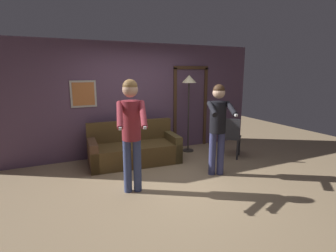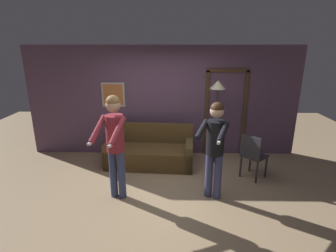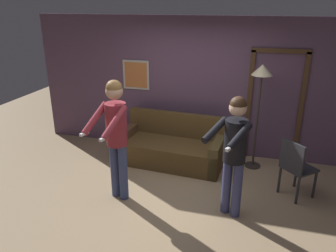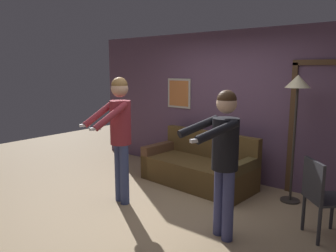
{
  "view_description": "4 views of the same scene",
  "coord_description": "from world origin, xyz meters",
  "px_view_note": "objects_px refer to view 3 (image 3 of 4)",
  "views": [
    {
      "loc": [
        -1.9,
        -4.01,
        1.94
      ],
      "look_at": [
        -0.02,
        0.03,
        1.02
      ],
      "focal_mm": 28.0,
      "sensor_mm": 36.0,
      "label": 1
    },
    {
      "loc": [
        0.23,
        -4.19,
        2.6
      ],
      "look_at": [
        0.16,
        -0.01,
        1.3
      ],
      "focal_mm": 28.0,
      "sensor_mm": 36.0,
      "label": 2
    },
    {
      "loc": [
        1.16,
        -4.09,
        2.82
      ],
      "look_at": [
        0.0,
        0.03,
        1.19
      ],
      "focal_mm": 35.0,
      "sensor_mm": 36.0,
      "label": 3
    },
    {
      "loc": [
        2.68,
        -3.26,
        1.95
      ],
      "look_at": [
        0.09,
        -0.04,
        1.22
      ],
      "focal_mm": 35.0,
      "sensor_mm": 36.0,
      "label": 4
    }
  ],
  "objects_px": {
    "person_standing_left": "(116,129)",
    "couch": "(172,148)",
    "person_standing_right": "(234,146)",
    "dining_chair_distant": "(295,166)",
    "torchiere_lamp": "(261,82)"
  },
  "relations": [
    {
      "from": "couch",
      "to": "dining_chair_distant",
      "type": "relative_size",
      "value": 2.1
    },
    {
      "from": "couch",
      "to": "dining_chair_distant",
      "type": "xyz_separation_m",
      "value": [
        2.09,
        -0.63,
        0.25
      ]
    },
    {
      "from": "person_standing_right",
      "to": "dining_chair_distant",
      "type": "height_order",
      "value": "person_standing_right"
    },
    {
      "from": "torchiere_lamp",
      "to": "couch",
      "type": "bearing_deg",
      "value": -171.05
    },
    {
      "from": "person_standing_left",
      "to": "dining_chair_distant",
      "type": "xyz_separation_m",
      "value": [
        2.55,
        0.74,
        -0.6
      ]
    },
    {
      "from": "couch",
      "to": "person_standing_right",
      "type": "distance_m",
      "value": 1.97
    },
    {
      "from": "torchiere_lamp",
      "to": "person_standing_left",
      "type": "bearing_deg",
      "value": -140.39
    },
    {
      "from": "couch",
      "to": "person_standing_right",
      "type": "height_order",
      "value": "person_standing_right"
    },
    {
      "from": "person_standing_left",
      "to": "couch",
      "type": "bearing_deg",
      "value": 71.42
    },
    {
      "from": "torchiere_lamp",
      "to": "person_standing_right",
      "type": "xyz_separation_m",
      "value": [
        -0.27,
        -1.58,
        -0.52
      ]
    },
    {
      "from": "couch",
      "to": "person_standing_right",
      "type": "xyz_separation_m",
      "value": [
        1.21,
        -1.34,
        0.77
      ]
    },
    {
      "from": "torchiere_lamp",
      "to": "person_standing_right",
      "type": "height_order",
      "value": "torchiere_lamp"
    },
    {
      "from": "person_standing_left",
      "to": "person_standing_right",
      "type": "bearing_deg",
      "value": 0.87
    },
    {
      "from": "person_standing_left",
      "to": "dining_chair_distant",
      "type": "relative_size",
      "value": 1.97
    },
    {
      "from": "person_standing_left",
      "to": "person_standing_right",
      "type": "relative_size",
      "value": 1.06
    }
  ]
}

